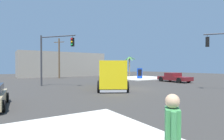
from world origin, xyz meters
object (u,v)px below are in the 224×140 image
at_px(vending_machine_red, 140,73).
at_px(vending_machine_blue, 140,73).
at_px(traffic_light_primary, 52,52).
at_px(pedestrian_near_corner, 172,140).
at_px(pickup_maroon, 174,77).
at_px(delivery_truck, 111,74).
at_px(utility_pole, 59,58).
at_px(palm_tree_far, 129,62).

distance_m(vending_machine_red, vending_machine_blue, 3.78).
xyz_separation_m(traffic_light_primary, pedestrian_near_corner, (-2.89, -19.39, -2.85)).
bearing_deg(pickup_maroon, delivery_truck, -171.98).
height_order(vending_machine_red, utility_pole, utility_pole).
xyz_separation_m(palm_tree_far, utility_pole, (-14.45, 3.75, 0.81)).
bearing_deg(utility_pole, traffic_light_primary, -109.17).
distance_m(pickup_maroon, pedestrian_near_corner, 25.49).
height_order(pedestrian_near_corner, palm_tree_far, palm_tree_far).
bearing_deg(traffic_light_primary, vending_machine_blue, 13.28).
distance_m(pedestrian_near_corner, utility_pole, 34.28).
height_order(delivery_truck, palm_tree_far, palm_tree_far).
bearing_deg(traffic_light_primary, delivery_truck, -47.20).
relative_size(traffic_light_primary, pickup_maroon, 1.13).
bearing_deg(utility_pole, delivery_truck, -89.91).
xyz_separation_m(traffic_light_primary, palm_tree_far, (19.27, 10.14, -0.74)).
bearing_deg(pedestrian_near_corner, delivery_truck, 61.30).
distance_m(delivery_truck, vending_machine_red, 18.85).
height_order(palm_tree_far, utility_pole, utility_pole).
bearing_deg(pedestrian_near_corner, vending_machine_blue, 49.83).
relative_size(vending_machine_red, palm_tree_far, 0.42).
xyz_separation_m(delivery_truck, palm_tree_far, (14.42, 15.38, 1.75)).
relative_size(traffic_light_primary, vending_machine_red, 3.24).
height_order(delivery_truck, utility_pole, utility_pole).
bearing_deg(pedestrian_near_corner, palm_tree_far, 53.11).
bearing_deg(pickup_maroon, pedestrian_near_corner, -141.51).
height_order(traffic_light_primary, vending_machine_blue, traffic_light_primary).
distance_m(palm_tree_far, utility_pole, 14.95).
bearing_deg(delivery_truck, vending_machine_blue, 37.57).
bearing_deg(delivery_truck, utility_pole, 90.09).
bearing_deg(vending_machine_blue, delivery_truck, -142.43).
xyz_separation_m(vending_machine_blue, utility_pole, (-12.01, 9.91, 2.97)).
relative_size(traffic_light_primary, pedestrian_near_corner, 3.49).
bearing_deg(pickup_maroon, vending_machine_red, 77.38).
relative_size(delivery_truck, vending_machine_blue, 4.40).
xyz_separation_m(traffic_light_primary, vending_machine_red, (19.37, 6.77, -2.90)).
distance_m(traffic_light_primary, pedestrian_near_corner, 19.81).
bearing_deg(vending_machine_red, utility_pole, 153.94).
bearing_deg(vending_machine_blue, pickup_maroon, -88.24).
distance_m(pickup_maroon, vending_machine_red, 10.56).
xyz_separation_m(pedestrian_near_corner, vending_machine_blue, (19.72, 23.36, -0.05)).
bearing_deg(vending_machine_blue, traffic_light_primary, -166.72).
bearing_deg(pickup_maroon, utility_pole, 125.10).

